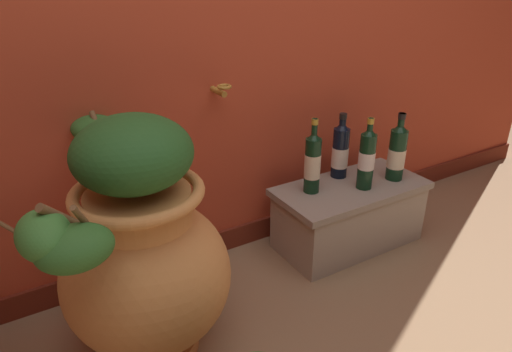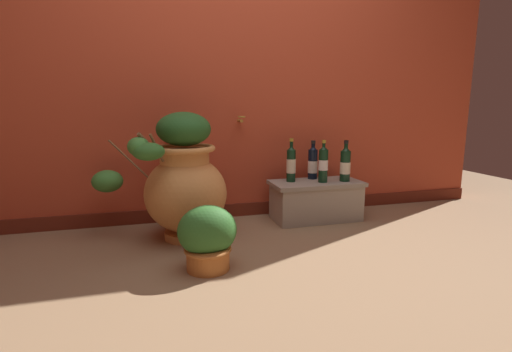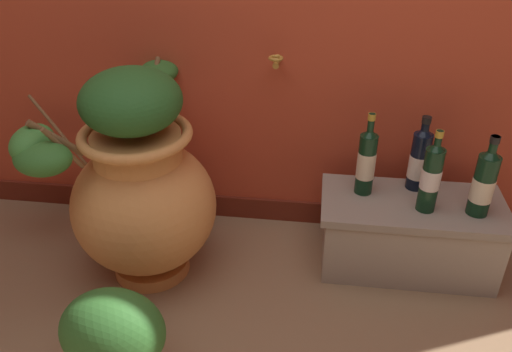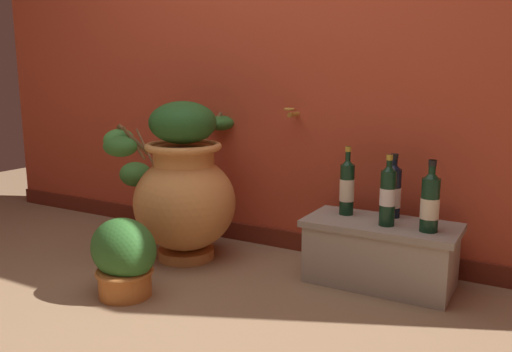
{
  "view_description": "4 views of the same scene",
  "coord_description": "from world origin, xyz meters",
  "px_view_note": "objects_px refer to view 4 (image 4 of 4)",
  "views": [
    {
      "loc": [
        -0.72,
        -0.51,
        1.21
      ],
      "look_at": [
        0.1,
        0.85,
        0.47
      ],
      "focal_mm": 32.52,
      "sensor_mm": 36.0,
      "label": 1
    },
    {
      "loc": [
        -0.6,
        -1.74,
        0.86
      ],
      "look_at": [
        0.1,
        0.78,
        0.38
      ],
      "focal_mm": 26.45,
      "sensor_mm": 36.0,
      "label": 2
    },
    {
      "loc": [
        0.22,
        -0.85,
        1.39
      ],
      "look_at": [
        0.02,
        0.71,
        0.45
      ],
      "focal_mm": 36.64,
      "sensor_mm": 36.0,
      "label": 3
    },
    {
      "loc": [
        1.25,
        -1.46,
        0.97
      ],
      "look_at": [
        -0.02,
        0.77,
        0.47
      ],
      "focal_mm": 37.17,
      "sensor_mm": 36.0,
      "label": 4
    }
  ],
  "objects_px": {
    "wine_bottle_left": "(388,194)",
    "potted_shrub": "(124,258)",
    "wine_bottle_right": "(393,190)",
    "wine_bottle_back": "(347,186)",
    "wine_bottle_middle": "(430,201)",
    "terracotta_urn": "(182,187)"
  },
  "relations": [
    {
      "from": "terracotta_urn",
      "to": "wine_bottle_middle",
      "type": "bearing_deg",
      "value": 5.33
    },
    {
      "from": "wine_bottle_right",
      "to": "wine_bottle_back",
      "type": "distance_m",
      "value": 0.21
    },
    {
      "from": "wine_bottle_right",
      "to": "potted_shrub",
      "type": "height_order",
      "value": "wine_bottle_right"
    },
    {
      "from": "wine_bottle_middle",
      "to": "wine_bottle_back",
      "type": "height_order",
      "value": "wine_bottle_back"
    },
    {
      "from": "wine_bottle_middle",
      "to": "wine_bottle_back",
      "type": "xyz_separation_m",
      "value": [
        -0.4,
        0.09,
        0.01
      ]
    },
    {
      "from": "wine_bottle_middle",
      "to": "wine_bottle_right",
      "type": "xyz_separation_m",
      "value": [
        -0.2,
        0.15,
        -0.0
      ]
    },
    {
      "from": "terracotta_urn",
      "to": "wine_bottle_back",
      "type": "relative_size",
      "value": 2.6
    },
    {
      "from": "wine_bottle_left",
      "to": "wine_bottle_back",
      "type": "xyz_separation_m",
      "value": [
        -0.22,
        0.09,
        -0.01
      ]
    },
    {
      "from": "wine_bottle_middle",
      "to": "potted_shrub",
      "type": "distance_m",
      "value": 1.34
    },
    {
      "from": "wine_bottle_middle",
      "to": "potted_shrub",
      "type": "height_order",
      "value": "wine_bottle_middle"
    },
    {
      "from": "wine_bottle_left",
      "to": "potted_shrub",
      "type": "distance_m",
      "value": 1.19
    },
    {
      "from": "wine_bottle_left",
      "to": "potted_shrub",
      "type": "bearing_deg",
      "value": -146.31
    },
    {
      "from": "wine_bottle_left",
      "to": "wine_bottle_back",
      "type": "relative_size",
      "value": 0.97
    },
    {
      "from": "potted_shrub",
      "to": "wine_bottle_right",
      "type": "bearing_deg",
      "value": 39.94
    },
    {
      "from": "wine_bottle_left",
      "to": "wine_bottle_middle",
      "type": "xyz_separation_m",
      "value": [
        0.18,
        -0.0,
        -0.01
      ]
    },
    {
      "from": "wine_bottle_right",
      "to": "potted_shrub",
      "type": "bearing_deg",
      "value": -140.06
    },
    {
      "from": "terracotta_urn",
      "to": "wine_bottle_middle",
      "type": "relative_size",
      "value": 2.76
    },
    {
      "from": "wine_bottle_left",
      "to": "wine_bottle_right",
      "type": "relative_size",
      "value": 1.06
    },
    {
      "from": "terracotta_urn",
      "to": "wine_bottle_middle",
      "type": "xyz_separation_m",
      "value": [
        1.23,
        0.11,
        0.05
      ]
    },
    {
      "from": "wine_bottle_right",
      "to": "wine_bottle_back",
      "type": "bearing_deg",
      "value": -163.55
    },
    {
      "from": "terracotta_urn",
      "to": "wine_bottle_left",
      "type": "xyz_separation_m",
      "value": [
        1.05,
        0.12,
        0.06
      ]
    },
    {
      "from": "wine_bottle_left",
      "to": "wine_bottle_back",
      "type": "distance_m",
      "value": 0.24
    }
  ]
}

